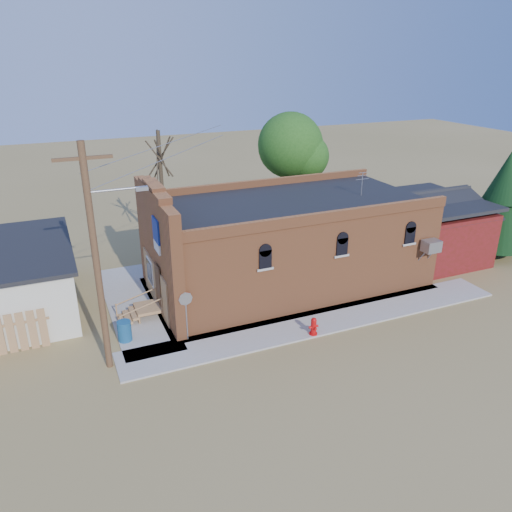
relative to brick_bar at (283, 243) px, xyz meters
name	(u,v)px	position (x,y,z in m)	size (l,w,h in m)	color
ground	(303,338)	(-1.64, -5.49, -2.34)	(120.00, 120.00, 0.00)	olive
sidewalk_south	(323,321)	(-0.14, -4.59, -2.30)	(19.00, 2.20, 0.08)	#9E9991
sidewalk_west	(135,305)	(-7.94, 0.51, -2.30)	(2.60, 10.00, 0.08)	#9E9991
brick_bar	(283,243)	(0.00, 0.00, 0.00)	(16.40, 7.97, 6.30)	#A85C33
red_shed	(430,221)	(9.86, 0.01, -0.07)	(5.40, 6.40, 4.30)	#51160E
utility_pole	(97,257)	(-9.79, -4.29, 2.43)	(3.12, 0.26, 9.00)	#462A1C
tree_bare_near	(160,157)	(-4.64, 7.51, 3.62)	(2.80, 2.80, 7.65)	#443A27
tree_leafy	(290,145)	(4.36, 8.01, 3.59)	(4.40, 4.40, 8.15)	#443A27
evergreen_tree	(503,198)	(13.86, -1.49, 1.37)	(3.60, 3.60, 6.50)	#443A27
fire_hydrant	(314,326)	(-1.15, -5.50, -1.85)	(0.47, 0.45, 0.83)	#BA0A0C
stop_sign	(186,303)	(-6.42, -3.69, -0.49)	(0.63, 0.11, 2.30)	gray
trash_barrel	(125,331)	(-8.94, -2.70, -1.80)	(0.60, 0.60, 0.92)	navy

